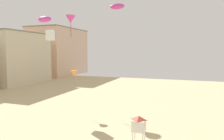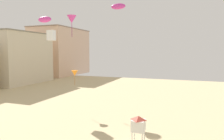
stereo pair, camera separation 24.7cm
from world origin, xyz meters
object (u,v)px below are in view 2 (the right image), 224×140
at_px(kite_orange_delta, 75,73).
at_px(kite_magenta_parafoil, 118,6).
at_px(kite_magenta_parafoil_2, 45,19).
at_px(lifeguard_stand, 138,124).
at_px(kite_magenta_delta, 72,19).
at_px(kite_white_box, 51,35).

distance_m(kite_orange_delta, kite_magenta_parafoil, 14.31).
bearing_deg(kite_orange_delta, kite_magenta_parafoil_2, -75.87).
relative_size(lifeguard_stand, kite_magenta_delta, 0.74).
bearing_deg(kite_magenta_parafoil_2, lifeguard_stand, 11.09).
xyz_separation_m(lifeguard_stand, kite_magenta_parafoil_2, (-8.34, -1.63, 9.20)).
bearing_deg(lifeguard_stand, kite_magenta_parafoil, 135.14).
distance_m(kite_magenta_parafoil, kite_white_box, 12.31).
bearing_deg(kite_white_box, kite_magenta_parafoil_2, -56.05).
bearing_deg(kite_magenta_parafoil_2, kite_magenta_delta, 112.03).
height_order(kite_magenta_delta, kite_magenta_parafoil_2, kite_magenta_delta).
bearing_deg(kite_magenta_delta, kite_white_box, -103.05).
relative_size(kite_orange_delta, kite_white_box, 1.37).
height_order(lifeguard_stand, kite_white_box, kite_white_box).
bearing_deg(kite_magenta_delta, kite_orange_delta, -56.21).
relative_size(kite_magenta_delta, kite_magenta_parafoil_2, 2.47).
xyz_separation_m(kite_magenta_parafoil, kite_magenta_parafoil_2, (-0.92, -18.03, -4.71)).
height_order(kite_magenta_delta, kite_white_box, kite_magenta_delta).
xyz_separation_m(kite_orange_delta, kite_magenta_parafoil, (3.15, 9.18, 10.51)).
bearing_deg(kite_orange_delta, kite_magenta_delta, 123.79).
xyz_separation_m(kite_orange_delta, kite_white_box, (-4.39, 0.98, 5.29)).
distance_m(kite_magenta_parafoil, kite_magenta_parafoil_2, 18.66).
xyz_separation_m(lifeguard_stand, kite_orange_delta, (-10.57, 7.22, 3.40)).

